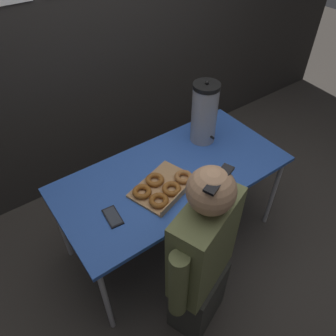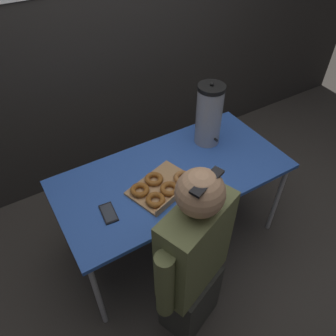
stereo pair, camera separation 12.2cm
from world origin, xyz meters
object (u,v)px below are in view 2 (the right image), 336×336
(donut_box, at_px, (162,187))
(coffee_urn, at_px, (209,115))
(cell_phone, at_px, (109,213))
(person_seated, at_px, (193,264))

(donut_box, bearing_deg, coffee_urn, 7.99)
(coffee_urn, distance_m, cell_phone, 0.94)
(donut_box, relative_size, cell_phone, 2.89)
(coffee_urn, xyz_separation_m, cell_phone, (-0.88, -0.25, -0.22))
(donut_box, distance_m, cell_phone, 0.36)
(coffee_urn, relative_size, cell_phone, 2.95)
(coffee_urn, bearing_deg, donut_box, -154.57)
(coffee_urn, bearing_deg, cell_phone, -163.85)
(coffee_urn, distance_m, person_seated, 1.00)
(coffee_urn, xyz_separation_m, person_seated, (-0.61, -0.73, -0.31))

